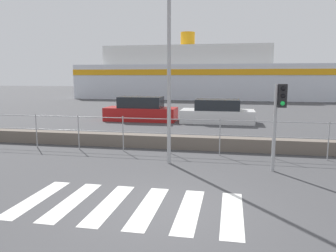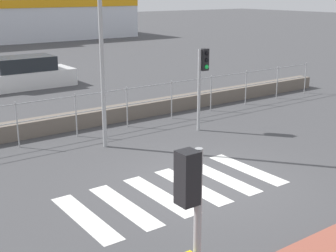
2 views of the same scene
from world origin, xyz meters
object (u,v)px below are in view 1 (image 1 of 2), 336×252
at_px(parked_car_red, 141,110).
at_px(parked_car_white, 217,113).
at_px(traffic_light_far, 280,108).
at_px(streetlamp, 168,44).
at_px(ferry_boat, 215,77).

height_order(parked_car_red, parked_car_white, parked_car_red).
distance_m(traffic_light_far, streetlamp, 3.85).
bearing_deg(parked_car_red, ferry_boat, 81.06).
xyz_separation_m(streetlamp, parked_car_white, (1.15, 10.08, -3.20)).
height_order(traffic_light_far, streetlamp, streetlamp).
bearing_deg(parked_car_red, streetlamp, -69.81).
height_order(traffic_light_far, parked_car_white, traffic_light_far).
xyz_separation_m(streetlamp, parked_car_red, (-3.71, 10.08, -3.15)).
relative_size(traffic_light_far, streetlamp, 0.43).
height_order(traffic_light_far, ferry_boat, ferry_boat).
xyz_separation_m(ferry_boat, parked_car_white, (1.34, -22.33, -2.16)).
bearing_deg(streetlamp, parked_car_red, 110.19).
xyz_separation_m(traffic_light_far, parked_car_white, (-2.20, 10.17, -1.31)).
xyz_separation_m(ferry_boat, parked_car_red, (-3.51, -22.33, -2.12)).
bearing_deg(traffic_light_far, streetlamp, 178.44).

